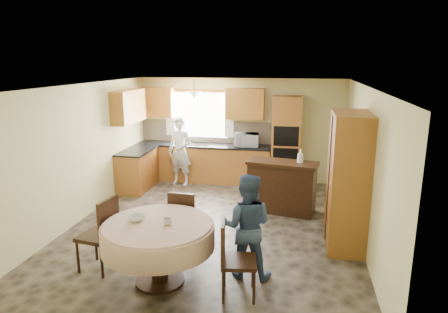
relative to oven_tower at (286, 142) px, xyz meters
The scene contains 36 objects.
floor 3.11m from the oven_tower, 113.15° to the right, with size 5.00×6.00×0.01m, color brown.
ceiling 3.26m from the oven_tower, 113.15° to the right, with size 5.00×6.00×0.01m, color white.
wall_back 1.21m from the oven_tower, 164.91° to the left, with size 5.00×0.02×2.50m, color beige.
wall_front 5.81m from the oven_tower, 101.43° to the right, with size 5.00×0.02×2.50m, color beige.
wall_left 4.54m from the oven_tower, 143.61° to the right, with size 0.02×6.00×2.50m, color beige.
wall_right 3.02m from the oven_tower, 63.35° to the right, with size 0.02×6.00×2.50m, color beige.
window 2.24m from the oven_tower, behind, with size 1.40×0.03×1.10m, color white.
curtain_left 2.97m from the oven_tower, behind, with size 0.22×0.02×1.15m, color white.
curtain_right 1.54m from the oven_tower, behind, with size 0.22×0.02×1.15m, color white.
base_cab_back 2.09m from the oven_tower, behind, with size 3.30×0.60×0.88m, color #C17E33.
counter_back 2.01m from the oven_tower, behind, with size 3.30×0.64×0.04m, color black.
base_cab_left 3.52m from the oven_tower, 165.12° to the right, with size 0.60×1.20×0.88m, color #C17E33.
counter_left 3.47m from the oven_tower, 165.12° to the right, with size 0.64×1.20×0.04m, color black.
backsplash 2.03m from the oven_tower, behind, with size 3.30×0.02×0.55m, color #C7B28C.
wall_cab_left 3.31m from the oven_tower, behind, with size 0.85×0.33×0.72m, color #CC8533.
wall_cab_right 1.32m from the oven_tower, behind, with size 0.90×0.33×0.72m, color #CC8533.
wall_cab_side 3.70m from the oven_tower, 165.67° to the right, with size 0.33×1.20×0.72m, color #CC8533.
oven_tower is the anchor object (origin of this frame).
oven_upper 0.37m from the oven_tower, 90.00° to the right, with size 0.56×0.01×0.45m, color black.
oven_lower 0.44m from the oven_tower, 90.00° to the right, with size 0.56×0.01×0.45m, color black.
pendant 2.40m from the oven_tower, behind, with size 0.36×0.36×0.18m, color beige.
sideboard 1.82m from the oven_tower, 89.95° to the right, with size 1.33×0.55×0.95m, color #361E0E.
space_heater 2.72m from the oven_tower, 66.22° to the right, with size 0.42×0.30×0.58m, color black.
cupboard 3.16m from the oven_tower, 70.18° to the right, with size 0.56×1.12×2.14m, color #C17E33.
dining_table 4.88m from the oven_tower, 107.51° to the right, with size 1.48×1.48×0.85m.
chair_left 5.08m from the oven_tower, 117.74° to the right, with size 0.53×0.53×1.08m.
chair_back 4.02m from the oven_tower, 110.29° to the right, with size 0.45×0.45×1.00m.
chair_right 4.81m from the oven_tower, 95.50° to the right, with size 0.50×0.50×1.01m.
framed_picture 2.86m from the oven_tower, 62.21° to the right, with size 0.06×0.63×0.52m.
microwave 0.93m from the oven_tower, behind, with size 0.57×0.38×0.31m, color silver.
person_sink 2.51m from the oven_tower, behind, with size 0.60×0.39×1.63m, color silver.
person_dining 4.27m from the oven_tower, 94.72° to the right, with size 0.71×0.55×1.46m, color #334870.
bowl_sideboard 1.74m from the oven_tower, 99.34° to the right, with size 0.24×0.24×0.06m, color #B2B2B2.
bottle_sideboard 1.75m from the oven_tower, 79.17° to the right, with size 0.12×0.12×0.32m, color silver.
cup_table 4.85m from the oven_tower, 105.83° to the right, with size 0.11×0.11×0.09m, color #B2B2B2.
bowl_table 4.93m from the oven_tower, 110.96° to the right, with size 0.21×0.21×0.07m, color #B2B2B2.
Camera 1 is at (1.45, -6.53, 2.91)m, focal length 32.00 mm.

